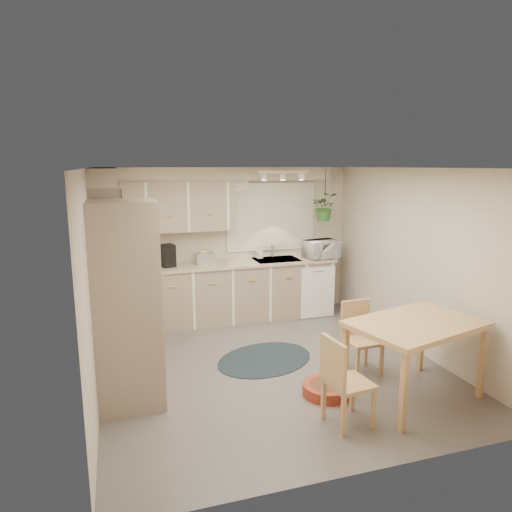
% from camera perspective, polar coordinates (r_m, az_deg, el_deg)
% --- Properties ---
extents(floor, '(4.20, 4.20, 0.00)m').
position_cam_1_polar(floor, '(5.79, 1.96, -13.57)').
color(floor, '#635D57').
rests_on(floor, ground).
extents(ceiling, '(4.20, 4.20, 0.00)m').
position_cam_1_polar(ceiling, '(5.25, 2.14, 10.94)').
color(ceiling, silver).
rests_on(ceiling, wall_back).
extents(wall_back, '(4.00, 0.04, 2.40)m').
position_cam_1_polar(wall_back, '(7.37, -3.34, 1.66)').
color(wall_back, beige).
rests_on(wall_back, floor).
extents(wall_front, '(4.00, 0.04, 2.40)m').
position_cam_1_polar(wall_front, '(3.56, 13.38, -9.30)').
color(wall_front, beige).
rests_on(wall_front, floor).
extents(wall_left, '(0.04, 4.20, 2.40)m').
position_cam_1_polar(wall_left, '(5.11, -19.68, -3.33)').
color(wall_left, beige).
rests_on(wall_left, floor).
extents(wall_right, '(0.04, 4.20, 2.40)m').
position_cam_1_polar(wall_right, '(6.32, 19.42, -0.59)').
color(wall_right, beige).
rests_on(wall_right, floor).
extents(base_cab_left, '(0.60, 1.85, 0.90)m').
position_cam_1_polar(base_cab_left, '(6.16, -16.09, -7.94)').
color(base_cab_left, gray).
rests_on(base_cab_left, floor).
extents(base_cab_back, '(3.60, 0.60, 0.90)m').
position_cam_1_polar(base_cab_back, '(7.20, -4.24, -4.70)').
color(base_cab_back, gray).
rests_on(base_cab_back, floor).
extents(counter_left, '(0.64, 1.89, 0.04)m').
position_cam_1_polar(counter_left, '(6.02, -16.24, -3.71)').
color(counter_left, '#C0B08C').
rests_on(counter_left, base_cab_left).
extents(counter_back, '(3.64, 0.64, 0.04)m').
position_cam_1_polar(counter_back, '(7.08, -4.28, -1.06)').
color(counter_back, '#C0B08C').
rests_on(counter_back, base_cab_back).
extents(oven_stack, '(0.65, 0.65, 2.10)m').
position_cam_1_polar(oven_stack, '(4.78, -15.82, -5.95)').
color(oven_stack, gray).
rests_on(oven_stack, floor).
extents(wall_oven_face, '(0.02, 0.56, 0.58)m').
position_cam_1_polar(wall_oven_face, '(4.80, -11.98, -5.71)').
color(wall_oven_face, white).
rests_on(wall_oven_face, oven_stack).
extents(upper_cab_left, '(0.35, 2.00, 0.75)m').
position_cam_1_polar(upper_cab_left, '(5.99, -18.04, 4.92)').
color(upper_cab_left, gray).
rests_on(upper_cab_left, wall_left).
extents(upper_cab_back, '(2.00, 0.35, 0.75)m').
position_cam_1_polar(upper_cab_back, '(6.94, -11.12, 6.08)').
color(upper_cab_back, gray).
rests_on(upper_cab_back, wall_back).
extents(soffit_left, '(0.30, 2.00, 0.20)m').
position_cam_1_polar(soffit_left, '(5.96, -18.57, 9.45)').
color(soffit_left, beige).
rests_on(soffit_left, wall_left).
extents(soffit_back, '(3.60, 0.30, 0.20)m').
position_cam_1_polar(soffit_back, '(7.07, -4.74, 10.19)').
color(soffit_back, beige).
rests_on(soffit_back, wall_back).
extents(cooktop, '(0.52, 0.58, 0.02)m').
position_cam_1_polar(cooktop, '(5.46, -16.02, -4.96)').
color(cooktop, white).
rests_on(cooktop, counter_left).
extents(range_hood, '(0.40, 0.60, 0.14)m').
position_cam_1_polar(range_hood, '(5.35, -16.50, -0.29)').
color(range_hood, white).
rests_on(range_hood, upper_cab_left).
extents(window_blinds, '(1.40, 0.02, 1.00)m').
position_cam_1_polar(window_blinds, '(7.48, 1.91, 4.91)').
color(window_blinds, silver).
rests_on(window_blinds, wall_back).
extents(window_frame, '(1.50, 0.02, 1.10)m').
position_cam_1_polar(window_frame, '(7.49, 1.89, 4.92)').
color(window_frame, silver).
rests_on(window_frame, wall_back).
extents(sink, '(0.70, 0.48, 0.10)m').
position_cam_1_polar(sink, '(7.34, 2.57, -0.76)').
color(sink, '#A3A5AB').
rests_on(sink, counter_back).
extents(dishwasher_front, '(0.58, 0.02, 0.83)m').
position_cam_1_polar(dishwasher_front, '(7.40, 7.74, -4.54)').
color(dishwasher_front, white).
rests_on(dishwasher_front, base_cab_back).
extents(track_light_bar, '(0.80, 0.04, 0.04)m').
position_cam_1_polar(track_light_bar, '(6.94, 3.38, 10.44)').
color(track_light_bar, white).
rests_on(track_light_bar, ceiling).
extents(wall_clock, '(0.30, 0.03, 0.30)m').
position_cam_1_polar(wall_clock, '(7.28, -2.21, 9.31)').
color(wall_clock, '#E6B551').
rests_on(wall_clock, wall_back).
extents(dining_table, '(1.53, 1.21, 0.84)m').
position_cam_1_polar(dining_table, '(5.19, 19.12, -12.16)').
color(dining_table, tan).
rests_on(dining_table, floor).
extents(chair_left, '(0.45, 0.45, 0.88)m').
position_cam_1_polar(chair_left, '(4.54, 11.55, -15.01)').
color(chair_left, tan).
rests_on(chair_left, floor).
extents(chair_back, '(0.42, 0.42, 0.85)m').
position_cam_1_polar(chair_back, '(5.59, 13.19, -10.05)').
color(chair_back, tan).
rests_on(chair_back, floor).
extents(braided_rug, '(1.57, 1.39, 0.01)m').
position_cam_1_polar(braided_rug, '(5.96, 1.11, -12.75)').
color(braided_rug, black).
rests_on(braided_rug, floor).
extents(pet_bed, '(0.64, 0.64, 0.12)m').
position_cam_1_polar(pet_bed, '(5.18, 8.81, -16.12)').
color(pet_bed, '#9E351F').
rests_on(pet_bed, floor).
extents(microwave, '(0.58, 0.39, 0.36)m').
position_cam_1_polar(microwave, '(7.49, 8.19, 1.10)').
color(microwave, white).
rests_on(microwave, counter_back).
extents(soap_bottle, '(0.11, 0.20, 0.09)m').
position_cam_1_polar(soap_bottle, '(7.39, 0.42, -0.00)').
color(soap_bottle, white).
rests_on(soap_bottle, counter_back).
extents(hanging_plant, '(0.54, 0.57, 0.36)m').
position_cam_1_polar(hanging_plant, '(7.42, 8.59, 5.73)').
color(hanging_plant, '#2C5E25').
rests_on(hanging_plant, ceiling).
extents(coffee_maker, '(0.24, 0.27, 0.33)m').
position_cam_1_polar(coffee_maker, '(6.92, -11.00, 0.05)').
color(coffee_maker, black).
rests_on(coffee_maker, counter_back).
extents(toaster, '(0.31, 0.20, 0.17)m').
position_cam_1_polar(toaster, '(7.03, -6.44, -0.29)').
color(toaster, '#A3A5AB').
rests_on(toaster, counter_back).
extents(knife_block, '(0.12, 0.12, 0.22)m').
position_cam_1_polar(knife_block, '(7.06, -6.47, -0.07)').
color(knife_block, tan).
rests_on(knife_block, counter_back).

